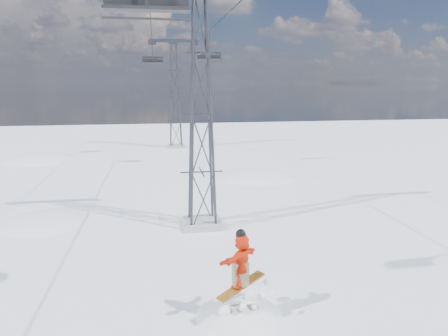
{
  "coord_description": "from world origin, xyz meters",
  "views": [
    {
      "loc": [
        -1.27,
        -10.62,
        6.92
      ],
      "look_at": [
        1.31,
        4.57,
        3.64
      ],
      "focal_mm": 32.0,
      "sensor_mm": 36.0,
      "label": 1
    }
  ],
  "objects": [
    {
      "name": "snow_terrain",
      "position": [
        -4.77,
        21.24,
        -9.59
      ],
      "size": [
        39.0,
        37.0,
        22.0
      ],
      "color": "white",
      "rests_on": "ground"
    },
    {
      "name": "lift_chair_far",
      "position": [
        -1.4,
        27.3,
        8.97
      ],
      "size": [
        1.9,
        0.55,
        2.35
      ],
      "color": "black",
      "rests_on": "ground"
    },
    {
      "name": "ground",
      "position": [
        0.0,
        0.0,
        0.0
      ],
      "size": [
        120.0,
        120.0,
        0.0
      ],
      "primitive_type": "plane",
      "color": "white",
      "rests_on": "ground"
    },
    {
      "name": "lift_chair_mid",
      "position": [
        3.0,
        21.31,
        8.97
      ],
      "size": [
        1.89,
        0.54,
        2.34
      ],
      "color": "black",
      "rests_on": "ground"
    },
    {
      "name": "lift_chair_near",
      "position": [
        -1.4,
        -0.43,
        8.85
      ],
      "size": [
        2.02,
        0.58,
        2.5
      ],
      "color": "black",
      "rests_on": "ground"
    },
    {
      "name": "lift_tower_far",
      "position": [
        0.8,
        33.0,
        5.47
      ],
      "size": [
        5.2,
        1.8,
        11.43
      ],
      "color": "#999999",
      "rests_on": "ground"
    },
    {
      "name": "lift_tower_near",
      "position": [
        0.8,
        8.0,
        5.47
      ],
      "size": [
        5.2,
        1.8,
        11.43
      ],
      "color": "#999999",
      "rests_on": "ground"
    },
    {
      "name": "haul_cables",
      "position": [
        0.8,
        19.5,
        10.85
      ],
      "size": [
        4.46,
        51.0,
        0.06
      ],
      "color": "black",
      "rests_on": "ground"
    }
  ]
}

